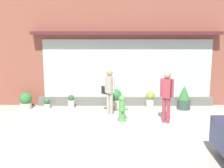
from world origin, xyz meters
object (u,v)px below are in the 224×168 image
at_px(fire_hydrant, 123,108).
at_px(potted_plant_window_center, 184,98).
at_px(pedestrian_with_handbag, 110,89).
at_px(pedestrian_passerby, 167,93).
at_px(potted_plant_window_right, 72,102).
at_px(potted_plant_trailing_edge, 48,103).
at_px(potted_plant_doorstep, 151,99).
at_px(potted_plant_window_left, 116,98).
at_px(potted_plant_near_hydrant, 26,101).

bearing_deg(fire_hydrant, potted_plant_window_center, 29.85).
height_order(pedestrian_with_handbag, pedestrian_passerby, pedestrian_passerby).
relative_size(potted_plant_window_right, potted_plant_trailing_edge, 1.30).
distance_m(potted_plant_doorstep, potted_plant_trailing_edge, 4.08).
distance_m(pedestrian_with_handbag, potted_plant_doorstep, 1.90).
xyz_separation_m(pedestrian_with_handbag, potted_plant_window_center, (2.91, 0.73, -0.54)).
bearing_deg(potted_plant_window_right, potted_plant_window_center, -1.66).
bearing_deg(potted_plant_doorstep, potted_plant_window_left, 171.60).
height_order(pedestrian_with_handbag, potted_plant_window_right, pedestrian_with_handbag).
bearing_deg(pedestrian_passerby, potted_plant_doorstep, 125.29).
relative_size(potted_plant_doorstep, potted_plant_near_hydrant, 1.08).
bearing_deg(potted_plant_window_left, potted_plant_window_center, -6.23).
bearing_deg(potted_plant_window_right, potted_plant_near_hydrant, -178.25).
relative_size(potted_plant_doorstep, potted_plant_window_right, 1.30).
relative_size(potted_plant_window_left, potted_plant_near_hydrant, 1.15).
bearing_deg(potted_plant_window_center, potted_plant_doorstep, 176.07).
bearing_deg(potted_plant_trailing_edge, potted_plant_window_right, 1.74).
relative_size(pedestrian_with_handbag, potted_plant_doorstep, 2.42).
height_order(pedestrian_passerby, potted_plant_doorstep, pedestrian_passerby).
bearing_deg(potted_plant_window_center, potted_plant_window_right, 178.34).
relative_size(potted_plant_window_right, potted_plant_window_left, 0.72).
distance_m(pedestrian_passerby, potted_plant_window_right, 3.93).
xyz_separation_m(pedestrian_with_handbag, potted_plant_window_left, (0.23, 1.02, -0.59)).
distance_m(pedestrian_passerby, potted_plant_window_left, 2.64).
xyz_separation_m(pedestrian_with_handbag, potted_plant_window_right, (-1.52, 0.86, -0.71)).
relative_size(pedestrian_passerby, potted_plant_window_center, 1.87).
distance_m(pedestrian_passerby, potted_plant_window_center, 2.01).
relative_size(potted_plant_window_center, potted_plant_window_left, 1.26).
bearing_deg(potted_plant_window_left, potted_plant_doorstep, -8.40).
distance_m(pedestrian_with_handbag, potted_plant_window_left, 1.20).
bearing_deg(potted_plant_window_right, potted_plant_trailing_edge, -178.26).
relative_size(potted_plant_window_left, potted_plant_trailing_edge, 1.79).
bearing_deg(potted_plant_window_right, potted_plant_doorstep, -0.71).
bearing_deg(potted_plant_window_left, potted_plant_trailing_edge, -175.91).
xyz_separation_m(pedestrian_passerby, potted_plant_doorstep, (-0.31, 1.73, -0.66)).
xyz_separation_m(potted_plant_window_left, potted_plant_trailing_edge, (-2.70, -0.19, -0.17)).
bearing_deg(pedestrian_passerby, potted_plant_near_hydrant, -172.96).
xyz_separation_m(fire_hydrant, pedestrian_passerby, (1.47, -0.22, 0.58)).
relative_size(fire_hydrant, potted_plant_near_hydrant, 1.40).
xyz_separation_m(pedestrian_passerby, potted_plant_trailing_edge, (-4.38, 1.74, -0.81)).
xyz_separation_m(pedestrian_with_handbag, pedestrian_passerby, (1.91, -0.91, 0.05)).
xyz_separation_m(potted_plant_doorstep, potted_plant_window_right, (-3.12, 0.04, -0.10)).
bearing_deg(potted_plant_window_right, potted_plant_window_left, 5.36).
xyz_separation_m(potted_plant_doorstep, potted_plant_window_left, (-1.37, 0.20, 0.02)).
bearing_deg(potted_plant_doorstep, potted_plant_window_center, -3.93).
height_order(potted_plant_doorstep, potted_plant_window_left, potted_plant_window_left).
distance_m(pedestrian_passerby, potted_plant_doorstep, 1.88).
bearing_deg(potted_plant_near_hydrant, potted_plant_window_center, -0.68).
bearing_deg(pedestrian_with_handbag, pedestrian_passerby, -161.36).
bearing_deg(potted_plant_window_right, pedestrian_passerby, -27.27).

